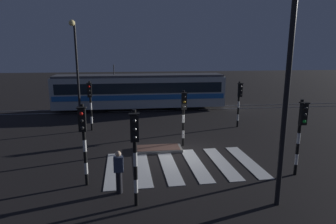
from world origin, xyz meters
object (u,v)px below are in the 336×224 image
traffic_light_median_centre (184,110)px  street_lamp_trackside_left (76,59)px  traffic_light_kerb_mid_left (135,145)px  traffic_light_corner_near_left (83,133)px  street_lamp_near_kerb (293,63)px  tram (140,91)px  traffic_light_corner_near_right (301,127)px  traffic_light_corner_far_left (90,99)px  pedestrian_waiting_at_kerb (119,172)px  traffic_light_corner_far_right (239,97)px

traffic_light_median_centre → street_lamp_trackside_left: (-7.01, 7.33, 2.63)m
traffic_light_kerb_mid_left → street_lamp_trackside_left: street_lamp_trackside_left is taller
traffic_light_corner_near_left → street_lamp_near_kerb: size_ratio=0.42×
traffic_light_kerb_mid_left → tram: (0.70, 16.82, -0.55)m
traffic_light_kerb_mid_left → traffic_light_corner_near_right: (7.03, 1.67, -0.07)m
street_lamp_trackside_left → tram: 6.64m
traffic_light_corner_far_left → pedestrian_waiting_at_kerb: (2.21, -9.09, -1.36)m
traffic_light_corner_near_left → traffic_light_corner_near_right: 9.01m
street_lamp_trackside_left → pedestrian_waiting_at_kerb: bearing=-74.0°
traffic_light_kerb_mid_left → traffic_light_corner_near_right: bearing=13.4°
traffic_light_kerb_mid_left → traffic_light_corner_far_left: (-2.85, 10.16, -0.06)m
pedestrian_waiting_at_kerb → traffic_light_corner_far_left: bearing=103.7°
traffic_light_corner_near_right → street_lamp_near_kerb: (-2.04, -2.39, 2.78)m
street_lamp_near_kerb → pedestrian_waiting_at_kerb: size_ratio=4.69×
traffic_light_corner_far_left → traffic_light_corner_near_right: bearing=-40.7°
tram → traffic_light_corner_far_left: bearing=-118.0°
traffic_light_corner_near_right → tram: 16.42m
traffic_light_kerb_mid_left → street_lamp_near_kerb: street_lamp_near_kerb is taller
traffic_light_corner_near_left → traffic_light_corner_near_right: traffic_light_corner_near_right is taller
traffic_light_corner_near_left → street_lamp_trackside_left: street_lamp_trackside_left is taller
traffic_light_corner_near_right → street_lamp_near_kerb: 4.19m
traffic_light_corner_near_left → street_lamp_trackside_left: 12.14m
traffic_light_median_centre → traffic_light_corner_near_right: bearing=-46.8°
traffic_light_median_centre → tram: bearing=101.2°
traffic_light_corner_far_right → traffic_light_corner_near_right: bearing=-92.8°
traffic_light_kerb_mid_left → traffic_light_corner_far_right: 12.25m
street_lamp_near_kerb → street_lamp_trackside_left: (-9.20, 14.22, -0.26)m
traffic_light_median_centre → tram: (-2.10, 10.64, -0.38)m
traffic_light_corner_far_left → traffic_light_corner_near_right: (9.88, -8.49, -0.00)m
traffic_light_kerb_mid_left → pedestrian_waiting_at_kerb: traffic_light_kerb_mid_left is taller
traffic_light_corner_far_left → street_lamp_near_kerb: size_ratio=0.42×
street_lamp_near_kerb → tram: bearing=103.8°
traffic_light_kerb_mid_left → tram: tram is taller
street_lamp_trackside_left → street_lamp_near_kerb: bearing=-57.1°
traffic_light_median_centre → traffic_light_corner_far_right: bearing=37.6°
tram → traffic_light_corner_near_left: bearing=-100.1°
traffic_light_median_centre → street_lamp_near_kerb: 7.79m
street_lamp_near_kerb → traffic_light_kerb_mid_left: bearing=171.9°
traffic_light_corner_near_right → traffic_light_corner_near_left: bearing=178.9°
traffic_light_corner_far_right → tram: bearing=133.6°
tram → pedestrian_waiting_at_kerb: size_ratio=9.07×
tram → traffic_light_corner_near_right: bearing=-67.3°
traffic_light_corner_near_right → traffic_light_corner_far_right: (0.40, 8.07, -0.07)m
street_lamp_trackside_left → pedestrian_waiting_at_kerb: (3.57, -12.44, -3.88)m
traffic_light_corner_far_right → tram: size_ratio=0.21×
traffic_light_kerb_mid_left → traffic_light_corner_far_left: 10.55m
traffic_light_median_centre → traffic_light_corner_far_right: traffic_light_corner_far_right is taller
traffic_light_corner_far_right → street_lamp_trackside_left: (-11.63, 3.76, 2.60)m
traffic_light_corner_far_right → tram: (-6.73, 7.07, -0.41)m
traffic_light_corner_near_left → street_lamp_near_kerb: bearing=-20.1°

